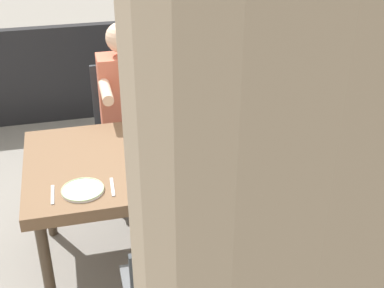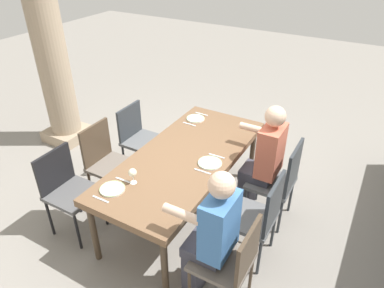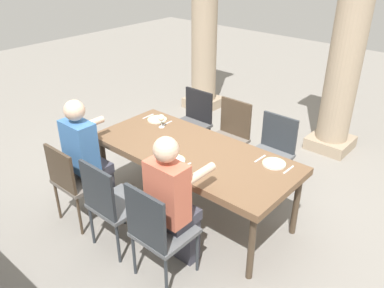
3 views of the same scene
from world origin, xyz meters
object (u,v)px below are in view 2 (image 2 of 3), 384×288
(chair_east_south, at_px, (280,179))
(diner_woman_green, at_px, (263,159))
(chair_mid_north, at_px, (106,159))
(diner_man_white, at_px, (211,235))
(plate_2, at_px, (195,118))
(chair_east_north, at_px, (139,136))
(stone_column_centre, at_px, (50,47))
(chair_mid_south, at_px, (259,214))
(plate_1, at_px, (210,163))
(plate_0, at_px, (112,189))
(dining_table, at_px, (184,160))
(chair_west_north, at_px, (67,187))
(wine_glass_0, at_px, (133,173))
(chair_west_south, at_px, (232,260))

(chair_east_south, relative_size, diner_woman_green, 0.72)
(chair_mid_north, relative_size, chair_east_south, 0.97)
(diner_man_white, height_order, plate_2, diner_man_white)
(chair_east_north, bearing_deg, chair_mid_north, 179.59)
(diner_woman_green, height_order, stone_column_centre, stone_column_centre)
(chair_east_south, bearing_deg, chair_mid_south, 179.83)
(stone_column_centre, relative_size, plate_1, 11.81)
(plate_0, relative_size, plate_1, 0.94)
(chair_east_north, distance_m, plate_2, 0.73)
(dining_table, height_order, stone_column_centre, stone_column_centre)
(chair_west_north, bearing_deg, wine_glass_0, -76.75)
(diner_man_white, bearing_deg, chair_east_south, -9.27)
(chair_east_north, distance_m, stone_column_centre, 1.67)
(chair_east_south, distance_m, plate_0, 1.65)
(chair_mid_north, height_order, chair_east_north, chair_mid_north)
(chair_mid_south, height_order, diner_woman_green, diner_woman_green)
(chair_mid_north, bearing_deg, diner_woman_green, -69.50)
(chair_east_south, distance_m, plate_1, 0.75)
(chair_mid_north, bearing_deg, chair_mid_south, -90.00)
(chair_east_north, height_order, diner_man_white, diner_man_white)
(diner_man_white, height_order, stone_column_centre, stone_column_centre)
(stone_column_centre, bearing_deg, plate_1, -100.91)
(dining_table, xyz_separation_m, stone_column_centre, (0.50, 2.31, 0.69))
(diner_man_white, xyz_separation_m, wine_glass_0, (0.17, 0.87, 0.16))
(diner_woman_green, distance_m, plate_2, 1.04)
(chair_west_north, distance_m, chair_east_south, 2.12)
(chair_mid_north, distance_m, chair_mid_south, 1.77)
(chair_east_south, bearing_deg, chair_mid_north, 108.32)
(diner_woman_green, height_order, plate_0, diner_woman_green)
(chair_west_south, xyz_separation_m, diner_man_white, (-0.00, 0.18, 0.18))
(plate_0, height_order, wine_glass_0, wine_glass_0)
(chair_mid_north, height_order, stone_column_centre, stone_column_centre)
(diner_man_white, bearing_deg, chair_mid_north, 70.04)
(stone_column_centre, relative_size, plate_2, 12.80)
(chair_west_north, distance_m, plate_0, 0.65)
(chair_east_north, bearing_deg, dining_table, -113.75)
(chair_east_north, height_order, stone_column_centre, stone_column_centre)
(dining_table, bearing_deg, chair_east_north, 66.25)
(chair_east_south, distance_m, wine_glass_0, 1.48)
(dining_table, height_order, chair_west_south, chair_west_south)
(chair_east_north, bearing_deg, chair_mid_south, -108.37)
(plate_1, bearing_deg, plate_2, 37.72)
(diner_man_white, xyz_separation_m, plate_0, (0.00, 0.97, 0.06))
(chair_east_north, bearing_deg, chair_west_south, -123.35)
(chair_mid_south, bearing_deg, plate_1, 71.70)
(diner_woman_green, xyz_separation_m, wine_glass_0, (-0.99, 0.86, 0.15))
(chair_mid_north, height_order, diner_man_white, diner_man_white)
(chair_east_south, bearing_deg, dining_table, 113.56)
(chair_west_north, relative_size, wine_glass_0, 5.98)
(chair_mid_north, bearing_deg, chair_west_south, -107.96)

